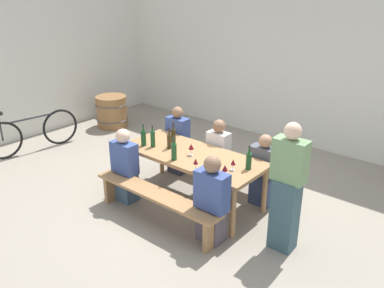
{
  "coord_description": "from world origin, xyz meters",
  "views": [
    {
      "loc": [
        3.32,
        -4.0,
        3.02
      ],
      "look_at": [
        0.0,
        0.0,
        0.9
      ],
      "focal_mm": 37.72,
      "sensor_mm": 36.0,
      "label": 1
    }
  ],
  "objects_px": {
    "wine_bottle_0": "(174,151)",
    "seated_guest_far_1": "(218,155)",
    "wine_bottle_3": "(143,138)",
    "wine_bottle_5": "(169,141)",
    "wine_bottle_2": "(249,161)",
    "wine_glass_0": "(233,163)",
    "wine_glass_3": "(225,168)",
    "seated_guest_near_0": "(125,167)",
    "wine_bottle_4": "(173,137)",
    "parked_bicycle_0": "(32,133)",
    "wine_bottle_1": "(153,139)",
    "bench_far": "(222,162)",
    "wine_glass_2": "(191,147)",
    "standing_host": "(287,190)",
    "seated_guest_far_2": "(263,172)",
    "bench_near": "(156,199)",
    "wine_glass_1": "(196,162)",
    "seated_guest_near_1": "(212,202)",
    "tasting_table": "(192,159)",
    "seated_guest_far_0": "(178,142)",
    "wine_barrel": "(112,111)"
  },
  "relations": [
    {
      "from": "bench_near",
      "to": "seated_guest_far_0",
      "type": "bearing_deg",
      "value": 120.77
    },
    {
      "from": "wine_bottle_4",
      "to": "seated_guest_far_2",
      "type": "distance_m",
      "value": 1.4
    },
    {
      "from": "wine_glass_2",
      "to": "seated_guest_far_2",
      "type": "xyz_separation_m",
      "value": [
        0.8,
        0.63,
        -0.38
      ]
    },
    {
      "from": "wine_bottle_3",
      "to": "standing_host",
      "type": "relative_size",
      "value": 0.2
    },
    {
      "from": "bench_far",
      "to": "wine_bottle_2",
      "type": "bearing_deg",
      "value": -36.8
    },
    {
      "from": "wine_bottle_4",
      "to": "wine_glass_0",
      "type": "height_order",
      "value": "wine_bottle_4"
    },
    {
      "from": "bench_near",
      "to": "standing_host",
      "type": "relative_size",
      "value": 1.26
    },
    {
      "from": "wine_glass_0",
      "to": "wine_glass_3",
      "type": "bearing_deg",
      "value": -80.47
    },
    {
      "from": "seated_guest_far_2",
      "to": "wine_bottle_2",
      "type": "bearing_deg",
      "value": 5.93
    },
    {
      "from": "bench_near",
      "to": "seated_guest_near_0",
      "type": "height_order",
      "value": "seated_guest_near_0"
    },
    {
      "from": "bench_near",
      "to": "wine_bottle_2",
      "type": "height_order",
      "value": "wine_bottle_2"
    },
    {
      "from": "standing_host",
      "to": "seated_guest_near_0",
      "type": "bearing_deg",
      "value": 10.77
    },
    {
      "from": "wine_glass_3",
      "to": "seated_guest_far_1",
      "type": "xyz_separation_m",
      "value": [
        -0.75,
        0.89,
        -0.34
      ]
    },
    {
      "from": "wine_bottle_1",
      "to": "parked_bicycle_0",
      "type": "bearing_deg",
      "value": -173.55
    },
    {
      "from": "wine_glass_2",
      "to": "wine_bottle_0",
      "type": "bearing_deg",
      "value": -107.51
    },
    {
      "from": "standing_host",
      "to": "parked_bicycle_0",
      "type": "distance_m",
      "value": 5.06
    },
    {
      "from": "wine_bottle_5",
      "to": "standing_host",
      "type": "bearing_deg",
      "value": -3.02
    },
    {
      "from": "wine_bottle_4",
      "to": "parked_bicycle_0",
      "type": "relative_size",
      "value": 0.2
    },
    {
      "from": "wine_glass_0",
      "to": "seated_guest_near_1",
      "type": "distance_m",
      "value": 0.62
    },
    {
      "from": "wine_glass_3",
      "to": "parked_bicycle_0",
      "type": "xyz_separation_m",
      "value": [
        -4.27,
        -0.18,
        -0.5
      ]
    },
    {
      "from": "seated_guest_far_1",
      "to": "parked_bicycle_0",
      "type": "height_order",
      "value": "seated_guest_far_1"
    },
    {
      "from": "wine_glass_3",
      "to": "standing_host",
      "type": "xyz_separation_m",
      "value": [
        0.77,
        0.15,
        -0.1
      ]
    },
    {
      "from": "wine_glass_0",
      "to": "wine_glass_3",
      "type": "xyz_separation_m",
      "value": [
        0.04,
        -0.24,
        0.02
      ]
    },
    {
      "from": "wine_glass_2",
      "to": "wine_glass_3",
      "type": "distance_m",
      "value": 0.8
    },
    {
      "from": "seated_guest_near_0",
      "to": "wine_glass_3",
      "type": "bearing_deg",
      "value": -79.18
    },
    {
      "from": "wine_bottle_5",
      "to": "wine_bottle_2",
      "type": "bearing_deg",
      "value": 6.51
    },
    {
      "from": "bench_near",
      "to": "seated_guest_far_0",
      "type": "relative_size",
      "value": 1.76
    },
    {
      "from": "standing_host",
      "to": "wine_bottle_4",
      "type": "bearing_deg",
      "value": -6.69
    },
    {
      "from": "wine_glass_0",
      "to": "wine_glass_1",
      "type": "distance_m",
      "value": 0.48
    },
    {
      "from": "wine_bottle_1",
      "to": "seated_guest_near_1",
      "type": "height_order",
      "value": "seated_guest_near_1"
    },
    {
      "from": "wine_glass_0",
      "to": "seated_guest_far_1",
      "type": "distance_m",
      "value": 1.02
    },
    {
      "from": "seated_guest_far_2",
      "to": "parked_bicycle_0",
      "type": "relative_size",
      "value": 0.6
    },
    {
      "from": "wine_bottle_1",
      "to": "wine_bottle_2",
      "type": "bearing_deg",
      "value": 9.56
    },
    {
      "from": "wine_bottle_3",
      "to": "wine_bottle_0",
      "type": "bearing_deg",
      "value": -7.72
    },
    {
      "from": "wine_bottle_2",
      "to": "wine_bottle_3",
      "type": "distance_m",
      "value": 1.65
    },
    {
      "from": "tasting_table",
      "to": "wine_bottle_5",
      "type": "relative_size",
      "value": 6.8
    },
    {
      "from": "bench_near",
      "to": "wine_barrel",
      "type": "height_order",
      "value": "wine_barrel"
    },
    {
      "from": "tasting_table",
      "to": "standing_host",
      "type": "height_order",
      "value": "standing_host"
    },
    {
      "from": "bench_near",
      "to": "parked_bicycle_0",
      "type": "height_order",
      "value": "parked_bicycle_0"
    },
    {
      "from": "seated_guest_far_2",
      "to": "standing_host",
      "type": "relative_size",
      "value": 0.66
    },
    {
      "from": "wine_bottle_1",
      "to": "wine_bottle_3",
      "type": "xyz_separation_m",
      "value": [
        -0.14,
        -0.05,
        -0.0
      ]
    },
    {
      "from": "wine_glass_2",
      "to": "parked_bicycle_0",
      "type": "xyz_separation_m",
      "value": [
        -3.51,
        -0.44,
        -0.5
      ]
    },
    {
      "from": "wine_bottle_2",
      "to": "wine_bottle_5",
      "type": "distance_m",
      "value": 1.26
    },
    {
      "from": "wine_glass_3",
      "to": "seated_guest_near_0",
      "type": "height_order",
      "value": "seated_guest_near_0"
    },
    {
      "from": "wine_glass_3",
      "to": "parked_bicycle_0",
      "type": "relative_size",
      "value": 0.1
    },
    {
      "from": "wine_bottle_2",
      "to": "seated_guest_near_1",
      "type": "relative_size",
      "value": 0.28
    },
    {
      "from": "seated_guest_near_0",
      "to": "seated_guest_near_1",
      "type": "relative_size",
      "value": 0.97
    },
    {
      "from": "tasting_table",
      "to": "wine_bottle_4",
      "type": "relative_size",
      "value": 5.94
    },
    {
      "from": "standing_host",
      "to": "wine_glass_3",
      "type": "bearing_deg",
      "value": 10.67
    },
    {
      "from": "wine_bottle_0",
      "to": "seated_guest_far_1",
      "type": "distance_m",
      "value": 0.97
    }
  ]
}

